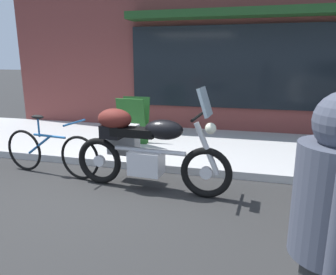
{
  "coord_description": "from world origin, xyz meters",
  "views": [
    {
      "loc": [
        2.0,
        -3.43,
        1.75
      ],
      "look_at": [
        0.92,
        0.65,
        0.7
      ],
      "focal_mm": 34.24,
      "sensor_mm": 36.0,
      "label": 1
    }
  ],
  "objects": [
    {
      "name": "parked_bicycle",
      "position": [
        -0.92,
        0.63,
        0.37
      ],
      "size": [
        1.71,
        0.48,
        0.92
      ],
      "color": "black",
      "rests_on": "ground_plane"
    },
    {
      "name": "sandwich_board_sign",
      "position": [
        -0.21,
        2.3,
        0.57
      ],
      "size": [
        0.55,
        0.41,
        0.89
      ],
      "color": "#1E511E",
      "rests_on": "sidewalk_curb"
    },
    {
      "name": "ground_plane",
      "position": [
        0.0,
        0.0,
        0.0
      ],
      "size": [
        80.0,
        80.0,
        0.0
      ],
      "primitive_type": "plane",
      "color": "#2A2A2A"
    },
    {
      "name": "touring_motorcycle",
      "position": [
        0.6,
        0.49,
        0.61
      ],
      "size": [
        2.2,
        0.75,
        1.41
      ],
      "color": "black",
      "rests_on": "ground_plane"
    },
    {
      "name": "pedestrian_walking",
      "position": [
        2.41,
        -1.91,
        1.02
      ],
      "size": [
        0.41,
        0.56,
        1.62
      ],
      "color": "#313131",
      "rests_on": "ground_plane"
    }
  ]
}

